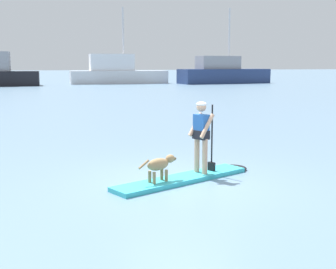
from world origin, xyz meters
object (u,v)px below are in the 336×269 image
Objects in this scene: person_paddler at (202,132)px; moored_boat_outer at (223,73)px; dog at (160,165)px; moored_boat_starboard at (117,73)px; paddleboard at (190,177)px.

moored_boat_outer reaches higher than person_paddler.
moored_boat_starboard reaches higher than dog.
moored_boat_outer is (22.41, 47.37, 0.37)m from person_paddler.
dog is at bearing -158.20° from person_paddler.
paddleboard is 1.06m from person_paddler.
dog reaches higher than paddleboard.
moored_boat_starboard is (9.66, 51.69, 1.01)m from dog.
moored_boat_starboard reaches higher than moored_boat_outer.
dog is 0.07× the size of moored_boat_outer.
moored_boat_starboard reaches higher than person_paddler.
paddleboard is 0.95m from dog.
dog is (-1.13, -0.45, -0.58)m from person_paddler.
person_paddler reaches higher than paddleboard.
person_paddler is 0.12× the size of moored_boat_starboard.
moored_boat_starboard is (8.54, 51.24, 0.43)m from person_paddler.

